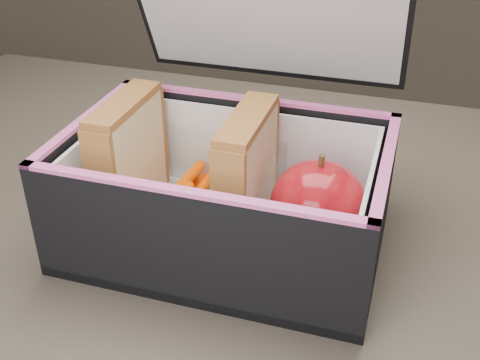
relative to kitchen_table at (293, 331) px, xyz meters
name	(u,v)px	position (x,y,z in m)	size (l,w,h in m)	color
kitchen_table	(293,331)	(0.00, 0.00, 0.00)	(1.20, 0.80, 0.75)	#50483D
lunch_bag	(228,184)	(-0.07, 0.01, 0.15)	(0.28, 0.27, 0.27)	black
plastic_tub	(187,189)	(-0.11, 0.01, 0.14)	(0.16, 0.12, 0.07)	white
sandwich_left	(129,156)	(-0.17, 0.01, 0.16)	(0.03, 0.10, 0.11)	beige
sandwich_right	(247,174)	(-0.05, 0.01, 0.16)	(0.03, 0.10, 0.12)	beige
carrot_sticks	(186,200)	(-0.11, 0.02, 0.12)	(0.05, 0.15, 0.03)	#F94700
paper_napkin	(318,245)	(0.02, 0.00, 0.11)	(0.07, 0.08, 0.01)	white
red_apple	(318,204)	(0.01, 0.01, 0.15)	(0.10, 0.10, 0.09)	#94030C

